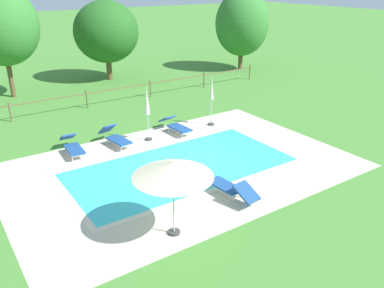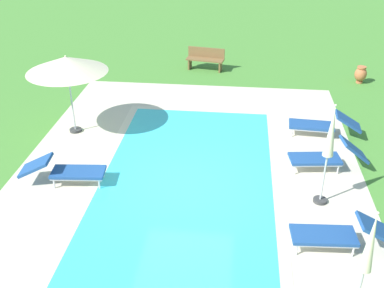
{
  "view_description": "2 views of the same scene",
  "coord_description": "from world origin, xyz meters",
  "px_view_note": "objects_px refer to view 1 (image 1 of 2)",
  "views": [
    {
      "loc": [
        -7.7,
        -12.14,
        7.04
      ],
      "look_at": [
        0.88,
        0.5,
        0.6
      ],
      "focal_mm": 37.5,
      "sensor_mm": 36.0,
      "label": 1
    },
    {
      "loc": [
        9.3,
        1.17,
        6.39
      ],
      "look_at": [
        -0.73,
        0.08,
        0.8
      ],
      "focal_mm": 42.96,
      "sensor_mm": 36.0,
      "label": 2
    }
  ],
  "objects_px": {
    "sun_lounger_north_mid": "(231,188)",
    "tree_east_mid": "(242,24)",
    "sun_lounger_north_far": "(115,137)",
    "sun_lounger_north_end": "(73,146)",
    "patio_umbrella_closed_row_mid_west": "(147,106)",
    "tree_centre": "(106,32)",
    "sun_lounger_north_near_steps": "(176,125)",
    "patio_umbrella_open_foreground": "(173,170)",
    "tree_far_west": "(1,26)",
    "patio_umbrella_closed_row_west": "(212,95)"
  },
  "relations": [
    {
      "from": "sun_lounger_north_mid",
      "to": "tree_east_mid",
      "type": "bearing_deg",
      "value": 48.61
    },
    {
      "from": "sun_lounger_north_far",
      "to": "sun_lounger_north_end",
      "type": "relative_size",
      "value": 0.98
    },
    {
      "from": "patio_umbrella_closed_row_mid_west",
      "to": "tree_centre",
      "type": "distance_m",
      "value": 12.54
    },
    {
      "from": "sun_lounger_north_near_steps",
      "to": "patio_umbrella_closed_row_mid_west",
      "type": "height_order",
      "value": "patio_umbrella_closed_row_mid_west"
    },
    {
      "from": "sun_lounger_north_end",
      "to": "tree_centre",
      "type": "relative_size",
      "value": 0.38
    },
    {
      "from": "sun_lounger_north_near_steps",
      "to": "sun_lounger_north_mid",
      "type": "bearing_deg",
      "value": -105.3
    },
    {
      "from": "sun_lounger_north_near_steps",
      "to": "sun_lounger_north_far",
      "type": "distance_m",
      "value": 3.07
    },
    {
      "from": "patio_umbrella_open_foreground",
      "to": "sun_lounger_north_near_steps",
      "type": "bearing_deg",
      "value": 57.56
    },
    {
      "from": "sun_lounger_north_near_steps",
      "to": "tree_far_west",
      "type": "bearing_deg",
      "value": 115.02
    },
    {
      "from": "sun_lounger_north_near_steps",
      "to": "sun_lounger_north_end",
      "type": "relative_size",
      "value": 1.0
    },
    {
      "from": "patio_umbrella_open_foreground",
      "to": "tree_far_west",
      "type": "distance_m",
      "value": 18.13
    },
    {
      "from": "sun_lounger_north_near_steps",
      "to": "sun_lounger_north_far",
      "type": "bearing_deg",
      "value": 176.43
    },
    {
      "from": "tree_east_mid",
      "to": "patio_umbrella_closed_row_west",
      "type": "bearing_deg",
      "value": -136.68
    },
    {
      "from": "sun_lounger_north_end",
      "to": "patio_umbrella_open_foreground",
      "type": "bearing_deg",
      "value": -85.87
    },
    {
      "from": "sun_lounger_north_mid",
      "to": "tree_east_mid",
      "type": "xyz_separation_m",
      "value": [
        13.6,
        15.44,
        3.22
      ]
    },
    {
      "from": "patio_umbrella_closed_row_west",
      "to": "tree_far_west",
      "type": "bearing_deg",
      "value": 122.84
    },
    {
      "from": "sun_lounger_north_far",
      "to": "tree_far_west",
      "type": "height_order",
      "value": "tree_far_west"
    },
    {
      "from": "sun_lounger_north_end",
      "to": "tree_far_west",
      "type": "xyz_separation_m",
      "value": [
        -0.17,
        10.65,
        3.93
      ]
    },
    {
      "from": "sun_lounger_north_mid",
      "to": "patio_umbrella_closed_row_mid_west",
      "type": "bearing_deg",
      "value": 88.63
    },
    {
      "from": "patio_umbrella_open_foreground",
      "to": "tree_east_mid",
      "type": "bearing_deg",
      "value": 44.69
    },
    {
      "from": "sun_lounger_north_end",
      "to": "tree_east_mid",
      "type": "height_order",
      "value": "tree_east_mid"
    },
    {
      "from": "sun_lounger_north_mid",
      "to": "tree_centre",
      "type": "relative_size",
      "value": 0.38
    },
    {
      "from": "sun_lounger_north_far",
      "to": "patio_umbrella_closed_row_mid_west",
      "type": "xyz_separation_m",
      "value": [
        1.5,
        -0.31,
        1.25
      ]
    },
    {
      "from": "sun_lounger_north_far",
      "to": "patio_umbrella_closed_row_mid_west",
      "type": "relative_size",
      "value": 0.82
    },
    {
      "from": "patio_umbrella_closed_row_mid_west",
      "to": "sun_lounger_north_near_steps",
      "type": "bearing_deg",
      "value": 4.38
    },
    {
      "from": "tree_centre",
      "to": "tree_east_mid",
      "type": "relative_size",
      "value": 0.91
    },
    {
      "from": "sun_lounger_north_mid",
      "to": "sun_lounger_north_end",
      "type": "xyz_separation_m",
      "value": [
        -3.25,
        6.61,
        0.01
      ]
    },
    {
      "from": "patio_umbrella_closed_row_mid_west",
      "to": "tree_far_west",
      "type": "xyz_separation_m",
      "value": [
        -3.57,
        11.12,
        2.66
      ]
    },
    {
      "from": "patio_umbrella_open_foreground",
      "to": "tree_east_mid",
      "type": "relative_size",
      "value": 0.39
    },
    {
      "from": "tree_far_west",
      "to": "tree_centre",
      "type": "bearing_deg",
      "value": 7.1
    },
    {
      "from": "patio_umbrella_open_foreground",
      "to": "patio_umbrella_closed_row_mid_west",
      "type": "height_order",
      "value": "patio_umbrella_closed_row_mid_west"
    },
    {
      "from": "tree_east_mid",
      "to": "sun_lounger_north_far",
      "type": "bearing_deg",
      "value": -149.02
    },
    {
      "from": "sun_lounger_north_near_steps",
      "to": "sun_lounger_north_mid",
      "type": "xyz_separation_m",
      "value": [
        -1.71,
        -6.27,
        -0.0
      ]
    },
    {
      "from": "sun_lounger_north_far",
      "to": "tree_east_mid",
      "type": "relative_size",
      "value": 0.34
    },
    {
      "from": "tree_far_west",
      "to": "sun_lounger_north_far",
      "type": "bearing_deg",
      "value": -79.15
    },
    {
      "from": "patio_umbrella_open_foreground",
      "to": "tree_far_west",
      "type": "bearing_deg",
      "value": 92.22
    },
    {
      "from": "sun_lounger_north_near_steps",
      "to": "patio_umbrella_open_foreground",
      "type": "distance_m",
      "value": 8.46
    },
    {
      "from": "sun_lounger_north_near_steps",
      "to": "patio_umbrella_closed_row_mid_west",
      "type": "bearing_deg",
      "value": -175.62
    },
    {
      "from": "sun_lounger_north_far",
      "to": "sun_lounger_north_mid",
      "type": "bearing_deg",
      "value": -78.21
    },
    {
      "from": "sun_lounger_north_near_steps",
      "to": "patio_umbrella_closed_row_west",
      "type": "relative_size",
      "value": 0.85
    },
    {
      "from": "tree_centre",
      "to": "tree_east_mid",
      "type": "xyz_separation_m",
      "value": [
        10.17,
        -2.68,
        0.19
      ]
    },
    {
      "from": "sun_lounger_north_far",
      "to": "tree_far_west",
      "type": "bearing_deg",
      "value": 100.85
    },
    {
      "from": "sun_lounger_north_mid",
      "to": "sun_lounger_north_end",
      "type": "distance_m",
      "value": 7.37
    },
    {
      "from": "sun_lounger_north_end",
      "to": "patio_umbrella_closed_row_mid_west",
      "type": "distance_m",
      "value": 3.66
    },
    {
      "from": "patio_umbrella_open_foreground",
      "to": "tree_centre",
      "type": "distance_m",
      "value": 19.86
    },
    {
      "from": "sun_lounger_north_near_steps",
      "to": "tree_centre",
      "type": "xyz_separation_m",
      "value": [
        1.71,
        11.85,
        3.03
      ]
    },
    {
      "from": "patio_umbrella_closed_row_west",
      "to": "patio_umbrella_closed_row_mid_west",
      "type": "relative_size",
      "value": 0.98
    },
    {
      "from": "tree_far_west",
      "to": "sun_lounger_north_near_steps",
      "type": "bearing_deg",
      "value": -64.98
    },
    {
      "from": "patio_umbrella_closed_row_mid_west",
      "to": "sun_lounger_north_far",
      "type": "bearing_deg",
      "value": 168.26
    },
    {
      "from": "sun_lounger_north_far",
      "to": "tree_centre",
      "type": "distance_m",
      "value": 12.96
    }
  ]
}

